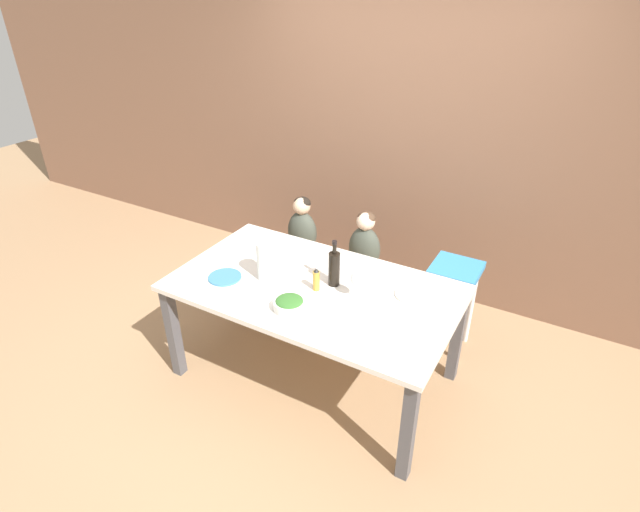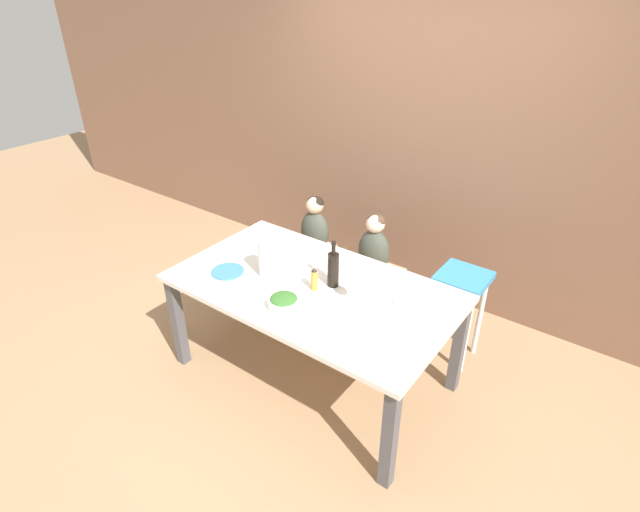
{
  "view_description": "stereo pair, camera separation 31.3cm",
  "coord_description": "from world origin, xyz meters",
  "px_view_note": "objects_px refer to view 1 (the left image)",
  "views": [
    {
      "loc": [
        1.34,
        -2.28,
        2.49
      ],
      "look_at": [
        0.0,
        0.08,
        0.93
      ],
      "focal_mm": 28.0,
      "sensor_mm": 36.0,
      "label": 1
    },
    {
      "loc": [
        1.61,
        -2.11,
        2.49
      ],
      "look_at": [
        0.0,
        0.08,
        0.93
      ],
      "focal_mm": 28.0,
      "sensor_mm": 36.0,
      "label": 2
    }
  ],
  "objects_px": {
    "chair_far_center": "(363,277)",
    "wine_bottle": "(334,268)",
    "person_child_center": "(365,243)",
    "salad_bowl_large": "(289,303)",
    "chair_far_left": "(303,259)",
    "dinner_plate_back_right": "(412,295)",
    "dinner_plate_back_left": "(282,249)",
    "paper_towel_roll": "(266,261)",
    "dinner_plate_front_left": "(225,277)",
    "chair_right_highchair": "(454,285)",
    "wine_glass_near": "(357,279)",
    "person_child_left": "(302,226)"
  },
  "relations": [
    {
      "from": "chair_far_left",
      "to": "dinner_plate_front_left",
      "type": "height_order",
      "value": "dinner_plate_front_left"
    },
    {
      "from": "person_child_center",
      "to": "salad_bowl_large",
      "type": "height_order",
      "value": "person_child_center"
    },
    {
      "from": "dinner_plate_front_left",
      "to": "wine_glass_near",
      "type": "bearing_deg",
      "value": 14.49
    },
    {
      "from": "wine_glass_near",
      "to": "salad_bowl_large",
      "type": "xyz_separation_m",
      "value": [
        -0.3,
        -0.3,
        -0.1
      ]
    },
    {
      "from": "paper_towel_roll",
      "to": "person_child_center",
      "type": "bearing_deg",
      "value": 70.01
    },
    {
      "from": "chair_far_center",
      "to": "dinner_plate_back_right",
      "type": "bearing_deg",
      "value": -43.84
    },
    {
      "from": "wine_bottle",
      "to": "dinner_plate_back_right",
      "type": "relative_size",
      "value": 1.45
    },
    {
      "from": "chair_far_center",
      "to": "salad_bowl_large",
      "type": "relative_size",
      "value": 2.4
    },
    {
      "from": "person_child_center",
      "to": "paper_towel_roll",
      "type": "xyz_separation_m",
      "value": [
        -0.31,
        -0.84,
        0.18
      ]
    },
    {
      "from": "chair_right_highchair",
      "to": "dinner_plate_front_left",
      "type": "relative_size",
      "value": 3.22
    },
    {
      "from": "chair_right_highchair",
      "to": "person_child_center",
      "type": "bearing_deg",
      "value": 179.94
    },
    {
      "from": "chair_right_highchair",
      "to": "wine_bottle",
      "type": "distance_m",
      "value": 0.97
    },
    {
      "from": "person_child_left",
      "to": "salad_bowl_large",
      "type": "relative_size",
      "value": 2.49
    },
    {
      "from": "chair_far_center",
      "to": "dinner_plate_back_left",
      "type": "relative_size",
      "value": 2.15
    },
    {
      "from": "chair_far_center",
      "to": "wine_bottle",
      "type": "bearing_deg",
      "value": -81.27
    },
    {
      "from": "dinner_plate_back_left",
      "to": "dinner_plate_front_left",
      "type": "bearing_deg",
      "value": -103.25
    },
    {
      "from": "person_child_left",
      "to": "person_child_center",
      "type": "relative_size",
      "value": 1.0
    },
    {
      "from": "chair_far_center",
      "to": "person_child_center",
      "type": "xyz_separation_m",
      "value": [
        -0.0,
        0.0,
        0.31
      ]
    },
    {
      "from": "person_child_center",
      "to": "dinner_plate_back_right",
      "type": "height_order",
      "value": "person_child_center"
    },
    {
      "from": "chair_far_left",
      "to": "paper_towel_roll",
      "type": "bearing_deg",
      "value": -73.49
    },
    {
      "from": "chair_far_center",
      "to": "dinner_plate_back_right",
      "type": "distance_m",
      "value": 0.89
    },
    {
      "from": "salad_bowl_large",
      "to": "dinner_plate_front_left",
      "type": "height_order",
      "value": "salad_bowl_large"
    },
    {
      "from": "dinner_plate_back_right",
      "to": "person_child_left",
      "type": "bearing_deg",
      "value": 153.74
    },
    {
      "from": "dinner_plate_front_left",
      "to": "dinner_plate_back_right",
      "type": "bearing_deg",
      "value": 20.1
    },
    {
      "from": "dinner_plate_front_left",
      "to": "chair_far_left",
      "type": "bearing_deg",
      "value": 90.54
    },
    {
      "from": "person_child_center",
      "to": "paper_towel_roll",
      "type": "height_order",
      "value": "paper_towel_roll"
    },
    {
      "from": "person_child_left",
      "to": "wine_glass_near",
      "type": "bearing_deg",
      "value": -41.66
    },
    {
      "from": "person_child_center",
      "to": "dinner_plate_front_left",
      "type": "xyz_separation_m",
      "value": [
        -0.55,
        -0.98,
        0.06
      ]
    },
    {
      "from": "salad_bowl_large",
      "to": "dinner_plate_back_left",
      "type": "xyz_separation_m",
      "value": [
        -0.43,
        0.57,
        -0.03
      ]
    },
    {
      "from": "person_child_left",
      "to": "wine_bottle",
      "type": "height_order",
      "value": "wine_bottle"
    },
    {
      "from": "chair_far_center",
      "to": "dinner_plate_front_left",
      "type": "relative_size",
      "value": 2.15
    },
    {
      "from": "chair_far_center",
      "to": "chair_right_highchair",
      "type": "height_order",
      "value": "chair_right_highchair"
    },
    {
      "from": "chair_far_left",
      "to": "chair_far_center",
      "type": "bearing_deg",
      "value": 0.0
    },
    {
      "from": "person_child_left",
      "to": "dinner_plate_back_right",
      "type": "height_order",
      "value": "person_child_left"
    },
    {
      "from": "chair_far_center",
      "to": "wine_glass_near",
      "type": "height_order",
      "value": "wine_glass_near"
    },
    {
      "from": "paper_towel_roll",
      "to": "dinner_plate_back_right",
      "type": "distance_m",
      "value": 0.94
    },
    {
      "from": "wine_bottle",
      "to": "wine_glass_near",
      "type": "xyz_separation_m",
      "value": [
        0.19,
        -0.07,
        0.01
      ]
    },
    {
      "from": "person_child_center",
      "to": "chair_far_center",
      "type": "bearing_deg",
      "value": -90.0
    },
    {
      "from": "person_child_left",
      "to": "dinner_plate_back_right",
      "type": "xyz_separation_m",
      "value": [
        1.14,
        -0.56,
        0.06
      ]
    },
    {
      "from": "chair_right_highchair",
      "to": "person_child_left",
      "type": "bearing_deg",
      "value": 179.97
    },
    {
      "from": "wine_glass_near",
      "to": "salad_bowl_large",
      "type": "relative_size",
      "value": 0.99
    },
    {
      "from": "chair_far_center",
      "to": "person_child_left",
      "type": "xyz_separation_m",
      "value": [
        -0.56,
        0.0,
        0.31
      ]
    },
    {
      "from": "wine_bottle",
      "to": "dinner_plate_back_left",
      "type": "relative_size",
      "value": 1.45
    },
    {
      "from": "dinner_plate_back_left",
      "to": "person_child_center",
      "type": "bearing_deg",
      "value": 48.32
    },
    {
      "from": "chair_right_highchair",
      "to": "paper_towel_roll",
      "type": "bearing_deg",
      "value": -140.27
    },
    {
      "from": "dinner_plate_back_left",
      "to": "person_child_left",
      "type": "bearing_deg",
      "value": 104.59
    },
    {
      "from": "chair_right_highchair",
      "to": "wine_glass_near",
      "type": "relative_size",
      "value": 3.65
    },
    {
      "from": "chair_far_left",
      "to": "dinner_plate_back_right",
      "type": "relative_size",
      "value": 2.15
    },
    {
      "from": "wine_bottle",
      "to": "wine_glass_near",
      "type": "bearing_deg",
      "value": -19.45
    },
    {
      "from": "person_child_left",
      "to": "person_child_center",
      "type": "distance_m",
      "value": 0.56
    }
  ]
}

